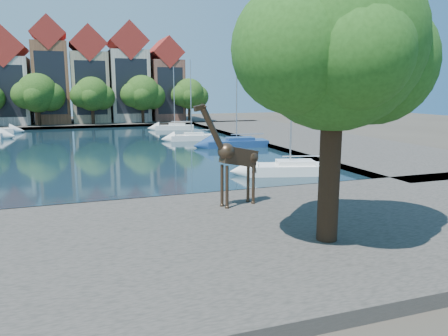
# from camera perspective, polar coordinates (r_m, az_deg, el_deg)

# --- Properties ---
(ground) EXTENTS (160.00, 160.00, 0.00)m
(ground) POSITION_cam_1_polar(r_m,az_deg,el_deg) (23.83, -14.87, -5.26)
(ground) COLOR #38332B
(ground) RESTS_ON ground
(water_basin) EXTENTS (38.00, 50.00, 0.08)m
(water_basin) POSITION_cam_1_polar(r_m,az_deg,el_deg) (47.36, -17.34, 2.39)
(water_basin) COLOR black
(water_basin) RESTS_ON ground
(near_quay) EXTENTS (50.00, 14.00, 0.50)m
(near_quay) POSITION_cam_1_polar(r_m,az_deg,el_deg) (17.11, -12.88, -10.57)
(near_quay) COLOR #49443F
(near_quay) RESTS_ON ground
(far_quay) EXTENTS (60.00, 16.00, 0.50)m
(far_quay) POSITION_cam_1_polar(r_m,az_deg,el_deg) (79.16, -18.34, 5.56)
(far_quay) COLOR #49443F
(far_quay) RESTS_ON ground
(right_quay) EXTENTS (14.00, 52.00, 0.50)m
(right_quay) POSITION_cam_1_polar(r_m,az_deg,el_deg) (54.30, 10.06, 3.90)
(right_quay) COLOR #49443F
(right_quay) RESTS_ON ground
(plane_tree) EXTENTS (8.32, 6.40, 10.62)m
(plane_tree) POSITION_cam_1_polar(r_m,az_deg,el_deg) (16.77, 14.65, 14.77)
(plane_tree) COLOR #332114
(plane_tree) RESTS_ON near_quay
(townhouse_west_inner) EXTENTS (6.43, 9.18, 15.15)m
(townhouse_west_inner) POSITION_cam_1_polar(r_m,az_deg,el_deg) (79.40, -26.35, 10.16)
(townhouse_west_inner) COLOR beige
(townhouse_west_inner) RESTS_ON far_quay
(townhouse_center) EXTENTS (5.44, 9.18, 16.93)m
(townhouse_center) POSITION_cam_1_polar(r_m,az_deg,el_deg) (78.96, -21.64, 11.25)
(townhouse_center) COLOR brown
(townhouse_center) RESTS_ON far_quay
(townhouse_east_inner) EXTENTS (5.94, 9.18, 15.79)m
(townhouse_east_inner) POSITION_cam_1_polar(r_m,az_deg,el_deg) (79.00, -17.18, 11.05)
(townhouse_east_inner) COLOR tan
(townhouse_east_inner) RESTS_ON far_quay
(townhouse_east_mid) EXTENTS (6.43, 9.18, 16.65)m
(townhouse_east_mid) POSITION_cam_1_polar(r_m,az_deg,el_deg) (79.57, -12.43, 11.53)
(townhouse_east_mid) COLOR #BCB3A1
(townhouse_east_mid) RESTS_ON far_quay
(townhouse_east_end) EXTENTS (5.44, 9.18, 14.43)m
(townhouse_east_end) POSITION_cam_1_polar(r_m,az_deg,el_deg) (80.64, -7.73, 10.95)
(townhouse_east_end) COLOR brown
(townhouse_east_end) RESTS_ON far_quay
(far_tree_mid_west) EXTENTS (7.80, 6.00, 8.00)m
(far_tree_mid_west) POSITION_cam_1_polar(r_m,az_deg,el_deg) (73.53, -23.10, 8.86)
(far_tree_mid_west) COLOR #332114
(far_tree_mid_west) RESTS_ON far_quay
(far_tree_mid_east) EXTENTS (7.02, 5.40, 7.52)m
(far_tree_mid_east) POSITION_cam_1_polar(r_m,az_deg,el_deg) (73.51, -16.80, 9.12)
(far_tree_mid_east) COLOR #332114
(far_tree_mid_east) RESTS_ON far_quay
(far_tree_east) EXTENTS (7.54, 5.80, 7.84)m
(far_tree_east) POSITION_cam_1_polar(r_m,az_deg,el_deg) (74.35, -10.55, 9.48)
(far_tree_east) COLOR #332114
(far_tree_east) RESTS_ON far_quay
(far_tree_far_east) EXTENTS (6.76, 5.20, 7.36)m
(far_tree_far_east) POSITION_cam_1_polar(r_m,az_deg,el_deg) (76.03, -4.51, 9.51)
(far_tree_far_east) COLOR #332114
(far_tree_far_east) RESTS_ON far_quay
(giraffe_statue) EXTENTS (3.52, 1.22, 5.07)m
(giraffe_statue) POSITION_cam_1_polar(r_m,az_deg,el_deg) (21.40, 1.35, 1.53)
(giraffe_statue) COLOR #392A1C
(giraffe_statue) RESTS_ON near_quay
(sailboat_right_a) EXTENTS (6.49, 3.71, 9.62)m
(sailboat_right_a) POSITION_cam_1_polar(r_m,az_deg,el_deg) (32.13, 8.61, 0.16)
(sailboat_right_a) COLOR white
(sailboat_right_a) RESTS_ON water_basin
(sailboat_right_b) EXTENTS (6.71, 2.92, 11.21)m
(sailboat_right_b) POSITION_cam_1_polar(r_m,az_deg,el_deg) (46.51, 1.64, 3.47)
(sailboat_right_b) COLOR navy
(sailboat_right_b) RESTS_ON water_basin
(sailboat_right_c) EXTENTS (5.18, 2.20, 9.45)m
(sailboat_right_c) POSITION_cam_1_polar(r_m,az_deg,el_deg) (52.37, -4.29, 4.19)
(sailboat_right_c) COLOR white
(sailboat_right_c) RESTS_ON water_basin
(sailboat_right_d) EXTENTS (5.94, 3.26, 9.21)m
(sailboat_right_d) POSITION_cam_1_polar(r_m,az_deg,el_deg) (66.04, -6.46, 5.45)
(sailboat_right_d) COLOR silver
(sailboat_right_d) RESTS_ON water_basin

